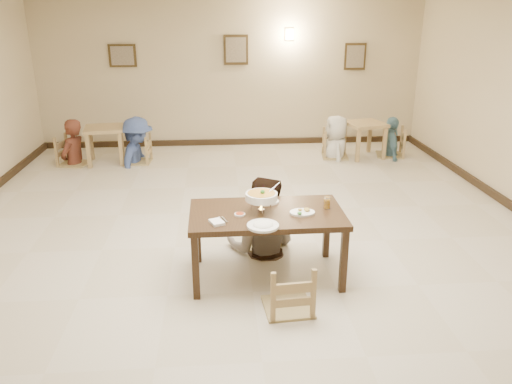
{
  "coord_description": "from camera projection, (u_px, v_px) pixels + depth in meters",
  "views": [
    {
      "loc": [
        -0.32,
        -5.63,
        2.78
      ],
      "look_at": [
        0.1,
        -0.28,
        0.81
      ],
      "focal_mm": 35.0,
      "sensor_mm": 36.0,
      "label": 1
    }
  ],
  "objects": [
    {
      "name": "floor",
      "position": [
        246.0,
        245.0,
        6.25
      ],
      "size": [
        10.0,
        10.0,
        0.0
      ],
      "primitive_type": "plane",
      "color": "beige",
      "rests_on": "ground"
    },
    {
      "name": "wall_back",
      "position": [
        231.0,
        74.0,
        10.42
      ],
      "size": [
        10.0,
        0.0,
        10.0
      ],
      "primitive_type": "plane",
      "rotation": [
        1.57,
        0.0,
        0.0
      ],
      "color": "beige",
      "rests_on": "floor"
    },
    {
      "name": "baseboard_back",
      "position": [
        233.0,
        142.0,
        10.88
      ],
      "size": [
        8.0,
        0.06,
        0.12
      ],
      "primitive_type": "cube",
      "color": "black",
      "rests_on": "floor"
    },
    {
      "name": "picture_a",
      "position": [
        122.0,
        56.0,
        10.08
      ],
      "size": [
        0.55,
        0.04,
        0.45
      ],
      "color": "#332512",
      "rests_on": "wall_back"
    },
    {
      "name": "picture_b",
      "position": [
        236.0,
        50.0,
        10.21
      ],
      "size": [
        0.5,
        0.04,
        0.6
      ],
      "color": "#332512",
      "rests_on": "wall_back"
    },
    {
      "name": "picture_c",
      "position": [
        355.0,
        57.0,
        10.45
      ],
      "size": [
        0.45,
        0.04,
        0.55
      ],
      "color": "#332512",
      "rests_on": "wall_back"
    },
    {
      "name": "wall_sconce",
      "position": [
        289.0,
        34.0,
        10.19
      ],
      "size": [
        0.16,
        0.05,
        0.22
      ],
      "primitive_type": "cube",
      "color": "#FFD88C",
      "rests_on": "wall_back"
    },
    {
      "name": "main_table",
      "position": [
        267.0,
        219.0,
        5.3
      ],
      "size": [
        1.64,
        0.93,
        0.76
      ],
      "rotation": [
        0.0,
        0.0,
        0.01
      ],
      "color": "#332012",
      "rests_on": "floor"
    },
    {
      "name": "chair_far",
      "position": [
        263.0,
        210.0,
        6.07
      ],
      "size": [
        0.46,
        0.46,
        0.98
      ],
      "rotation": [
        0.0,
        0.0,
        -0.38
      ],
      "color": "tan",
      "rests_on": "floor"
    },
    {
      "name": "chair_near",
      "position": [
        289.0,
        264.0,
        4.76
      ],
      "size": [
        0.47,
        0.47,
        0.99
      ],
      "rotation": [
        0.0,
        0.0,
        3.22
      ],
      "color": "tan",
      "rests_on": "floor"
    },
    {
      "name": "main_diner",
      "position": [
        262.0,
        177.0,
        5.84
      ],
      "size": [
        1.04,
        0.89,
        1.87
      ],
      "primitive_type": "imported",
      "rotation": [
        0.0,
        0.0,
        2.92
      ],
      "color": "gray",
      "rests_on": "floor"
    },
    {
      "name": "curry_warmer",
      "position": [
        261.0,
        197.0,
        5.2
      ],
      "size": [
        0.38,
        0.34,
        0.3
      ],
      "color": "silver",
      "rests_on": "main_table"
    },
    {
      "name": "rice_plate_far",
      "position": [
        265.0,
        201.0,
        5.52
      ],
      "size": [
        0.32,
        0.32,
        0.07
      ],
      "color": "white",
      "rests_on": "main_table"
    },
    {
      "name": "rice_plate_near",
      "position": [
        263.0,
        225.0,
        4.91
      ],
      "size": [
        0.32,
        0.32,
        0.07
      ],
      "color": "white",
      "rests_on": "main_table"
    },
    {
      "name": "fried_plate",
      "position": [
        302.0,
        212.0,
        5.22
      ],
      "size": [
        0.27,
        0.27,
        0.06
      ],
      "color": "white",
      "rests_on": "main_table"
    },
    {
      "name": "chili_dish",
      "position": [
        240.0,
        214.0,
        5.18
      ],
      "size": [
        0.11,
        0.11,
        0.02
      ],
      "color": "white",
      "rests_on": "main_table"
    },
    {
      "name": "napkin_cutlery",
      "position": [
        217.0,
        222.0,
        4.99
      ],
      "size": [
        0.2,
        0.26,
        0.03
      ],
      "color": "white",
      "rests_on": "main_table"
    },
    {
      "name": "drink_glass",
      "position": [
        327.0,
        203.0,
        5.35
      ],
      "size": [
        0.07,
        0.07,
        0.13
      ],
      "color": "white",
      "rests_on": "main_table"
    },
    {
      "name": "bg_table_left",
      "position": [
        104.0,
        134.0,
        9.43
      ],
      "size": [
        0.79,
        0.79,
        0.7
      ],
      "rotation": [
        0.0,
        0.0,
        0.15
      ],
      "color": "#A48656",
      "rests_on": "floor"
    },
    {
      "name": "bg_table_right",
      "position": [
        365.0,
        129.0,
        9.81
      ],
      "size": [
        0.84,
        0.84,
        0.7
      ],
      "rotation": [
        0.0,
        0.0,
        0.23
      ],
      "color": "#A48656",
      "rests_on": "floor"
    },
    {
      "name": "bg_chair_ll",
      "position": [
        71.0,
        137.0,
        9.34
      ],
      "size": [
        0.49,
        0.49,
        1.05
      ],
      "rotation": [
        0.0,
        0.0,
        1.36
      ],
      "color": "tan",
      "rests_on": "floor"
    },
    {
      "name": "bg_chair_lr",
      "position": [
        136.0,
        137.0,
        9.46
      ],
      "size": [
        0.47,
        0.47,
        1.01
      ],
      "rotation": [
        0.0,
        0.0,
        -1.65
      ],
      "color": "tan",
      "rests_on": "floor"
    },
    {
      "name": "bg_chair_rl",
      "position": [
        336.0,
        131.0,
        9.8
      ],
      "size": [
        0.49,
        0.49,
        1.05
      ],
      "rotation": [
        0.0,
        0.0,
        1.44
      ],
      "color": "tan",
      "rests_on": "floor"
    },
    {
      "name": "bg_chair_rr",
      "position": [
        392.0,
        129.0,
        9.9
      ],
      "size": [
        0.51,
        0.51,
        1.09
      ],
      "rotation": [
        0.0,
        0.0,
        -1.79
      ],
      "color": "tan",
      "rests_on": "floor"
    },
    {
      "name": "bg_diner_a",
      "position": [
        69.0,
        119.0,
        9.22
      ],
      "size": [
        0.62,
        0.74,
        1.74
      ],
      "primitive_type": "imported",
      "rotation": [
        0.0,
        0.0,
        4.33
      ],
      "color": "#592A1D",
      "rests_on": "floor"
    },
    {
      "name": "bg_diner_b",
      "position": [
        135.0,
        117.0,
        9.33
      ],
      "size": [
        0.87,
        1.25,
        1.76
      ],
      "primitive_type": "imported",
      "rotation": [
        0.0,
        0.0,
        1.37
      ],
      "color": "#415A99",
      "rests_on": "floor"
    },
    {
      "name": "bg_diner_c",
      "position": [
        337.0,
        116.0,
        9.69
      ],
      "size": [
        0.54,
        0.82,
        1.68
      ],
      "primitive_type": "imported",
      "rotation": [
        0.0,
        0.0,
        4.71
      ],
      "color": "silver",
      "rests_on": "floor"
    },
    {
      "name": "bg_diner_d",
      "position": [
        393.0,
        117.0,
        9.81
      ],
      "size": [
        0.46,
        0.95,
        1.58
      ],
      "primitive_type": "imported",
      "rotation": [
        0.0,
        0.0,
        1.49
      ],
      "color": "#598799",
      "rests_on": "floor"
    }
  ]
}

